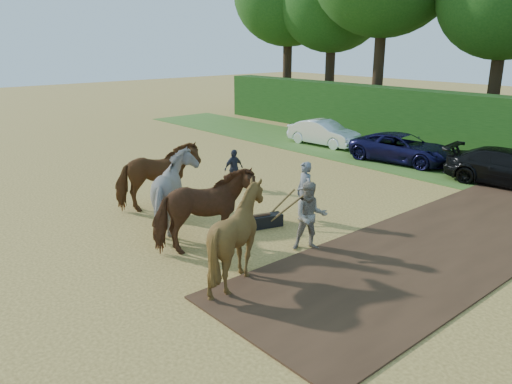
# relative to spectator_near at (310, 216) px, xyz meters

# --- Properties ---
(ground) EXTENTS (120.00, 120.00, 0.00)m
(ground) POSITION_rel_spectator_near_xyz_m (0.81, -2.73, -0.99)
(ground) COLOR gold
(ground) RESTS_ON ground
(earth_strip) EXTENTS (4.50, 17.00, 0.05)m
(earth_strip) POSITION_rel_spectator_near_xyz_m (2.31, 4.27, -0.96)
(earth_strip) COLOR #472D1C
(earth_strip) RESTS_ON ground
(grass_verge) EXTENTS (50.00, 5.00, 0.03)m
(grass_verge) POSITION_rel_spectator_near_xyz_m (0.81, 11.27, -0.97)
(grass_verge) COLOR #38601E
(grass_verge) RESTS_ON ground
(spectator_near) EXTENTS (1.17, 1.21, 1.97)m
(spectator_near) POSITION_rel_spectator_near_xyz_m (0.00, 0.00, 0.00)
(spectator_near) COLOR #B4A78D
(spectator_near) RESTS_ON ground
(spectator_far) EXTENTS (0.39, 0.91, 1.55)m
(spectator_far) POSITION_rel_spectator_near_xyz_m (-6.22, 2.22, -0.21)
(spectator_far) COLOR #2A2D38
(spectator_far) RESTS_ON ground
(plough_team) EXTENTS (8.20, 5.90, 2.37)m
(plough_team) POSITION_rel_spectator_near_xyz_m (-2.76, -2.01, 0.19)
(plough_team) COLOR brown
(plough_team) RESTS_ON ground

